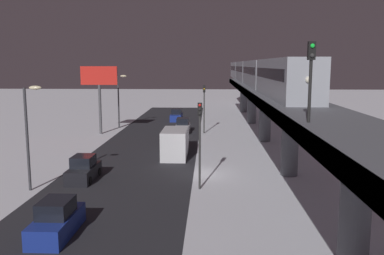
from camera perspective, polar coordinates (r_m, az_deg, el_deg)
ground_plane at (r=34.72m, az=1.20°, el=-6.49°), size 240.00×240.00×0.00m
avenue_asphalt at (r=35.36m, az=-8.76°, el=-6.30°), size 11.00×107.44×0.01m
elevated_railway at (r=34.34m, az=13.46°, el=2.27°), size 5.00×107.44×6.23m
subway_train at (r=65.36m, az=8.34°, el=7.68°), size 2.94×74.07×3.40m
rail_signal at (r=21.22m, az=16.19°, el=7.98°), size 0.36×0.41×4.00m
sedan_black at (r=33.95m, az=-14.82°, el=-5.77°), size 1.91×4.28×1.97m
sedan_blue at (r=23.78m, az=-18.28°, el=-12.19°), size 1.80×4.45×1.97m
sedan_blue_2 at (r=67.42m, az=-2.18°, el=1.64°), size 1.80×4.56×1.97m
sedan_white at (r=55.73m, az=-1.29°, el=0.15°), size 1.80×4.78×1.97m
box_truck at (r=41.55m, az=-2.29°, el=-2.05°), size 2.40×7.40×2.80m
traffic_light_near at (r=29.73m, az=1.09°, el=-0.79°), size 0.32×0.44×6.40m
traffic_light_mid at (r=54.48m, az=1.70°, el=3.55°), size 0.32×0.44×6.40m
commercial_billboard at (r=55.22m, az=-12.77°, el=6.15°), size 4.80×0.36×8.90m
street_lamp_near at (r=31.55m, az=-21.64°, el=0.28°), size 1.35×0.44×7.65m
street_lamp_far at (r=60.04m, az=-9.98°, el=4.49°), size 1.35×0.44×7.65m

